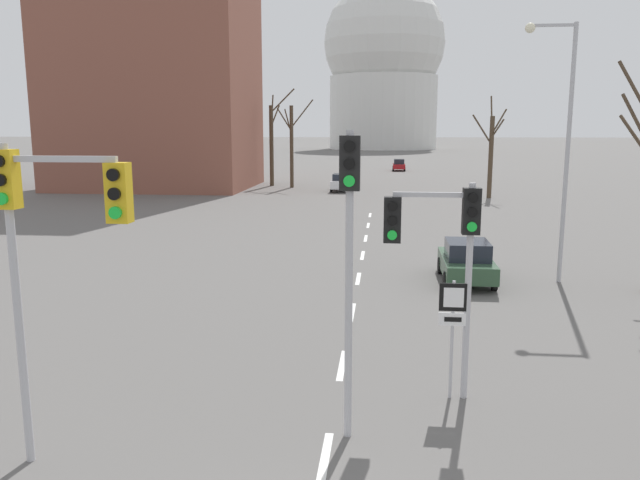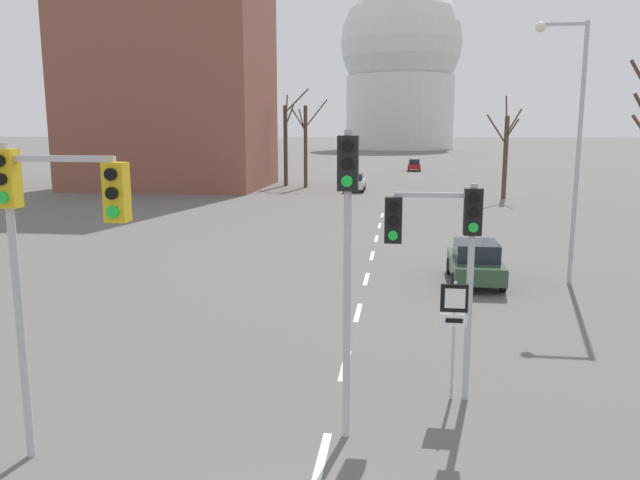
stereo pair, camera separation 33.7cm
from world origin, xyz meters
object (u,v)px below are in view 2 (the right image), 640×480
Objects in this scene: traffic_signal_centre_tall at (347,230)px; sedan_near_left at (414,165)px; traffic_signal_near_right at (444,238)px; street_lamp_right at (572,131)px; sedan_mid_centre at (475,262)px; traffic_signal_near_left at (47,224)px; route_sign_post at (454,320)px; sedan_near_right at (355,182)px.

traffic_signal_centre_tall is 1.45× the size of sedan_near_left.
traffic_signal_near_right is 12.21m from street_lamp_right.
traffic_signal_centre_tall is at bearing -106.65° from sedan_mid_centre.
street_lamp_right reaches higher than sedan_near_left.
sedan_mid_centre is at bearing 79.71° from traffic_signal_near_right.
street_lamp_right is (5.13, 10.87, 2.14)m from traffic_signal_near_right.
traffic_signal_near_left is at bearing -152.70° from traffic_signal_near_right.
traffic_signal_centre_tall is 0.61× the size of street_lamp_right.
traffic_signal_centre_tall is at bearing -137.41° from route_sign_post.
sedan_near_left is at bearing 89.51° from traffic_signal_near_right.
sedan_mid_centre is (8.57, 13.94, -3.38)m from traffic_signal_near_left.
route_sign_post is (6.94, 3.40, -2.41)m from traffic_signal_near_left.
street_lamp_right reaches higher than sedan_near_right.
sedan_near_right is at bearing 101.86° from sedan_mid_centre.
traffic_signal_near_left reaches higher than sedan_near_right.
street_lamp_right reaches higher than traffic_signal_near_left.
sedan_near_left is 62.76m from sedan_mid_centre.
route_sign_post is 12.55m from street_lamp_right.
sedan_near_right is at bearing 88.28° from traffic_signal_near_left.
traffic_signal_centre_tall is at bearing 16.94° from traffic_signal_near_left.
sedan_near_right is (-5.86, -28.80, 0.04)m from sedan_near_left.
traffic_signal_centre_tall is 1.41× the size of sedan_mid_centre.
street_lamp_right reaches higher than sedan_mid_centre.
traffic_signal_near_left reaches higher than sedan_near_left.
traffic_signal_near_right reaches higher than sedan_near_left.
traffic_signal_near_right is 1.76m from route_sign_post.
sedan_near_left is (0.63, 73.25, -2.72)m from traffic_signal_near_right.
street_lamp_right is at bearing 6.40° from sedan_mid_centre.
route_sign_post reaches higher than sedan_mid_centre.
sedan_near_right reaches higher than sedan_near_left.
traffic_signal_centre_tall is 3.59m from route_sign_post.
sedan_mid_centre is at bearing 58.43° from traffic_signal_near_left.
sedan_near_left is at bearing 91.16° from sedan_mid_centre.
sedan_mid_centre is (1.28, -62.75, 0.01)m from sedan_near_left.
traffic_signal_near_right is 1.79× the size of route_sign_post.
sedan_near_left is at bearing 84.57° from traffic_signal_near_left.
sedan_mid_centre is (1.91, 10.50, -2.71)m from traffic_signal_near_right.
traffic_signal_near_left is 18.60m from street_lamp_right.
traffic_signal_near_right is 11.02m from sedan_mid_centre.
route_sign_post is at bearing -114.01° from street_lamp_right.
sedan_mid_centre is at bearing -173.60° from street_lamp_right.
traffic_signal_near_left reaches higher than traffic_signal_near_right.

